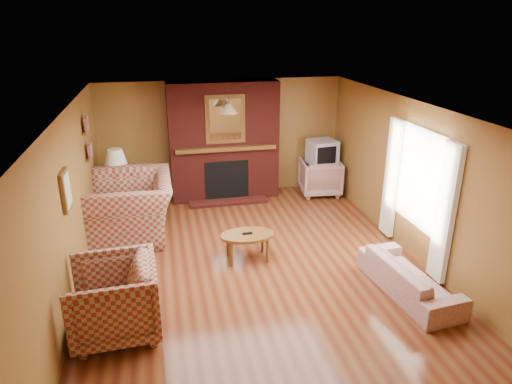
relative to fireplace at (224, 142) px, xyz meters
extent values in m
plane|color=#4D2010|center=(0.00, -2.98, -1.18)|extent=(6.50, 6.50, 0.00)
plane|color=white|center=(0.00, -2.98, 1.22)|extent=(6.50, 6.50, 0.00)
plane|color=olive|center=(0.00, 0.27, 0.02)|extent=(6.50, 0.00, 6.50)
plane|color=olive|center=(0.00, -6.23, 0.02)|extent=(6.50, 0.00, 6.50)
plane|color=olive|center=(-2.50, -2.98, 0.02)|extent=(0.00, 6.50, 6.50)
plane|color=olive|center=(2.50, -2.98, 0.02)|extent=(0.00, 6.50, 6.50)
cube|color=#4E1411|center=(0.00, 0.02, 0.02)|extent=(2.20, 0.50, 2.40)
cube|color=black|center=(0.00, -0.21, -0.73)|extent=(0.90, 0.06, 0.80)
cube|color=#4E1411|center=(0.00, -0.38, -1.15)|extent=(1.60, 0.35, 0.06)
cube|color=brown|center=(0.00, -0.25, -0.06)|extent=(2.00, 0.18, 0.08)
cube|color=brown|center=(0.00, -0.22, 0.52)|extent=(0.78, 0.05, 0.95)
cube|color=white|center=(0.00, -0.25, 0.52)|extent=(0.62, 0.02, 0.80)
cube|color=beige|center=(2.44, -3.93, -0.13)|extent=(0.08, 0.35, 2.00)
cube|color=beige|center=(2.44, -2.43, -0.13)|extent=(0.08, 0.35, 2.00)
cube|color=white|center=(2.48, -3.18, 0.12)|extent=(0.03, 1.10, 1.50)
cube|color=brown|center=(-2.47, -1.08, 0.17)|extent=(0.06, 0.55, 0.04)
cube|color=brown|center=(-2.47, -1.08, 0.62)|extent=(0.06, 0.55, 0.04)
cube|color=brown|center=(-2.47, -3.28, 0.37)|extent=(0.04, 0.40, 0.50)
cube|color=beige|center=(-2.44, -3.28, 0.37)|extent=(0.01, 0.32, 0.42)
cylinder|color=black|center=(0.00, -0.68, 1.04)|extent=(0.01, 0.01, 0.35)
cone|color=tan|center=(0.00, -0.68, 0.82)|extent=(0.36, 0.36, 0.18)
imported|color=maroon|center=(-1.85, -1.46, -0.66)|extent=(1.42, 1.62, 1.04)
imported|color=maroon|center=(-1.95, -4.15, -0.72)|extent=(1.06, 1.03, 0.92)
imported|color=#B8A88E|center=(1.90, -4.13, -0.94)|extent=(0.81, 1.71, 0.48)
imported|color=#B8A88E|center=(2.00, -0.25, -0.80)|extent=(0.90, 0.92, 0.76)
ellipsoid|color=brown|center=(-0.07, -2.74, -0.77)|extent=(0.84, 0.52, 0.05)
cube|color=black|center=(-0.07, -2.74, -0.74)|extent=(0.15, 0.05, 0.02)
cylinder|color=brown|center=(0.21, -2.57, -0.99)|extent=(0.05, 0.05, 0.39)
cylinder|color=brown|center=(-0.35, -2.57, -0.99)|extent=(0.05, 0.05, 0.39)
cylinder|color=brown|center=(0.21, -2.91, -0.99)|extent=(0.05, 0.05, 0.39)
cylinder|color=brown|center=(-0.35, -2.91, -0.99)|extent=(0.05, 0.05, 0.39)
cube|color=brown|center=(-2.10, -0.53, -0.87)|extent=(0.48, 0.48, 0.63)
sphere|color=silver|center=(-2.10, -0.53, -0.39)|extent=(0.33, 0.33, 0.33)
cylinder|color=black|center=(-2.10, -0.53, -0.20)|extent=(0.03, 0.03, 0.10)
cone|color=white|center=(-2.10, -0.53, -0.02)|extent=(0.41, 0.41, 0.29)
cube|color=black|center=(2.05, -0.18, -0.85)|extent=(0.62, 0.57, 0.66)
cube|color=#B2B5BA|center=(2.05, -0.18, -0.27)|extent=(0.60, 0.59, 0.50)
cube|color=black|center=(2.05, -0.46, -0.27)|extent=(0.42, 0.07, 0.36)
camera|label=1|loc=(-1.29, -8.94, 2.36)|focal=32.00mm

